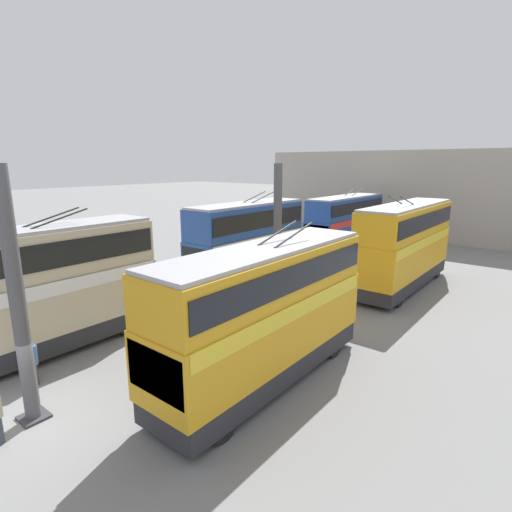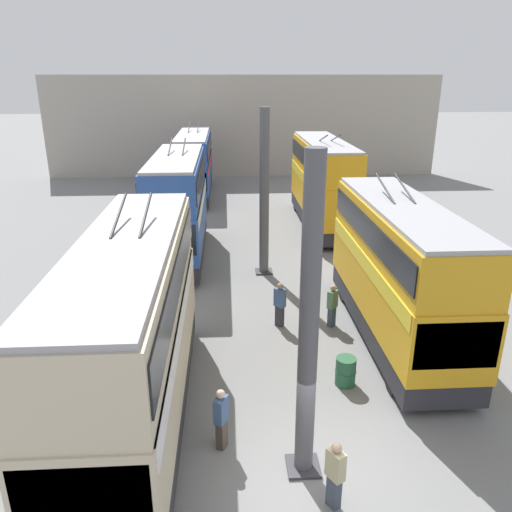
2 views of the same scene
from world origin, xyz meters
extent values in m
plane|color=slate|center=(0.00, 0.00, 0.00)|extent=(240.00, 240.00, 0.00)
cube|color=#A8A093|center=(37.84, 0.00, 4.51)|extent=(0.50, 36.00, 9.01)
cylinder|color=#4C4C51|center=(0.40, 0.00, 3.85)|extent=(0.44, 0.44, 7.70)
cube|color=#333338|center=(0.40, 0.00, 0.04)|extent=(0.80, 0.80, 0.08)
cylinder|color=#4C4C51|center=(13.21, 0.00, 3.85)|extent=(0.44, 0.44, 7.70)
cube|color=#333338|center=(13.21, 0.00, 0.04)|extent=(0.80, 0.80, 0.08)
cylinder|color=black|center=(3.30, -5.26, 0.51)|extent=(1.02, 0.30, 1.02)
cylinder|color=black|center=(3.30, -3.16, 0.51)|extent=(1.02, 0.30, 1.02)
cylinder|color=black|center=(9.83, -5.26, 0.51)|extent=(1.02, 0.30, 1.02)
cylinder|color=black|center=(9.83, -3.16, 0.51)|extent=(1.02, 0.30, 1.02)
cube|color=#28282D|center=(6.67, -4.21, 0.67)|extent=(9.34, 2.45, 0.78)
cube|color=gold|center=(6.67, -4.21, 2.13)|extent=(9.53, 2.50, 2.15)
cube|color=yellow|center=(6.67, -4.21, 2.93)|extent=(9.24, 2.54, 0.55)
cube|color=gold|center=(6.67, -4.21, 4.01)|extent=(9.44, 2.43, 1.60)
cube|color=black|center=(6.67, -4.21, 4.09)|extent=(9.15, 2.51, 0.88)
cube|color=#9E9EA3|center=(6.67, -4.21, 4.88)|extent=(9.34, 2.25, 0.14)
cube|color=black|center=(1.96, -4.21, 2.35)|extent=(0.12, 2.30, 1.38)
cylinder|color=#282828|center=(7.86, -4.56, 5.24)|extent=(2.35, 0.07, 0.65)
cylinder|color=#282828|center=(7.86, -3.86, 5.24)|extent=(2.35, 0.07, 0.65)
cylinder|color=black|center=(24.76, -5.26, 0.55)|extent=(1.09, 0.30, 1.09)
cylinder|color=black|center=(24.76, -3.16, 0.55)|extent=(1.09, 0.30, 1.09)
cylinder|color=black|center=(17.30, -5.26, 0.55)|extent=(1.09, 0.30, 1.09)
cylinder|color=black|center=(17.30, -3.16, 0.55)|extent=(1.09, 0.30, 1.09)
cube|color=#28282D|center=(20.93, -4.21, 0.70)|extent=(10.25, 2.45, 0.80)
cube|color=gold|center=(20.93, -4.21, 2.24)|extent=(10.46, 2.50, 2.29)
cube|color=yellow|center=(20.93, -4.21, 3.11)|extent=(10.15, 2.54, 0.55)
cube|color=gold|center=(20.93, -4.21, 4.28)|extent=(10.35, 2.43, 1.78)
cube|color=black|center=(20.93, -4.21, 4.36)|extent=(10.04, 2.51, 0.98)
cube|color=#9E9EA3|center=(20.93, -4.21, 5.23)|extent=(10.25, 2.25, 0.14)
cube|color=black|center=(26.10, -4.21, 2.47)|extent=(0.12, 2.30, 1.47)
cylinder|color=#282828|center=(19.63, -4.56, 5.59)|extent=(2.35, 0.07, 0.65)
cylinder|color=#282828|center=(19.63, -3.86, 5.59)|extent=(2.35, 0.07, 0.65)
cylinder|color=black|center=(5.90, 3.16, 0.51)|extent=(1.02, 0.30, 1.02)
cylinder|color=black|center=(5.90, 5.26, 0.51)|extent=(1.02, 0.30, 1.02)
cube|color=#28282D|center=(2.41, 4.21, 0.67)|extent=(9.98, 2.45, 0.78)
cube|color=beige|center=(2.41, 4.21, 2.17)|extent=(10.18, 2.50, 2.22)
cube|color=white|center=(2.41, 4.21, 3.00)|extent=(9.88, 2.54, 0.55)
cube|color=beige|center=(2.41, 4.21, 4.20)|extent=(10.08, 2.43, 1.84)
cube|color=black|center=(2.41, 4.21, 4.29)|extent=(9.77, 2.51, 1.01)
cube|color=#9E9EA3|center=(2.41, 4.21, 5.19)|extent=(9.98, 2.25, 0.14)
cylinder|color=#282828|center=(3.68, 3.86, 5.55)|extent=(2.35, 0.07, 0.65)
cylinder|color=#282828|center=(3.68, 4.56, 5.55)|extent=(2.35, 0.07, 0.65)
cylinder|color=black|center=(12.57, 3.16, 0.50)|extent=(0.99, 0.30, 0.99)
cylinder|color=black|center=(12.57, 5.26, 0.50)|extent=(0.99, 0.30, 0.99)
cylinder|color=black|center=(18.74, 3.16, 0.50)|extent=(0.99, 0.30, 0.99)
cylinder|color=black|center=(18.74, 5.26, 0.50)|extent=(0.99, 0.30, 0.99)
cube|color=#28282D|center=(15.76, 4.21, 0.66)|extent=(8.99, 2.45, 0.77)
cube|color=#234793|center=(15.76, 4.21, 2.14)|extent=(9.17, 2.50, 2.19)
cube|color=silver|center=(15.76, 4.21, 2.96)|extent=(8.90, 2.54, 0.55)
cube|color=#234793|center=(15.76, 4.21, 4.17)|extent=(9.08, 2.43, 1.88)
cube|color=black|center=(15.76, 4.21, 4.26)|extent=(8.81, 2.51, 1.03)
cube|color=#9E9EA3|center=(15.76, 4.21, 5.18)|extent=(8.99, 2.25, 0.14)
cube|color=black|center=(11.23, 4.21, 2.36)|extent=(0.12, 2.30, 1.40)
cylinder|color=#282828|center=(16.90, 3.86, 5.54)|extent=(2.35, 0.07, 0.65)
cylinder|color=#282828|center=(16.90, 4.56, 5.54)|extent=(2.35, 0.07, 0.65)
cylinder|color=black|center=(25.88, 3.16, 0.47)|extent=(0.93, 0.30, 0.93)
cylinder|color=black|center=(25.88, 5.26, 0.47)|extent=(0.93, 0.30, 0.93)
cylinder|color=black|center=(33.63, 3.16, 0.47)|extent=(0.93, 0.30, 0.93)
cylinder|color=black|center=(33.63, 5.26, 0.47)|extent=(0.93, 0.30, 0.93)
cube|color=#28282D|center=(29.85, 4.21, 0.64)|extent=(10.53, 2.45, 0.76)
cube|color=#234793|center=(29.85, 4.21, 1.98)|extent=(10.75, 2.50, 1.92)
cube|color=red|center=(29.85, 4.21, 2.66)|extent=(10.42, 2.54, 0.55)
cube|color=#234793|center=(29.85, 4.21, 3.81)|extent=(10.64, 2.43, 1.74)
cube|color=black|center=(29.85, 4.21, 3.90)|extent=(10.32, 2.51, 0.96)
cube|color=#9E9EA3|center=(29.85, 4.21, 4.75)|extent=(10.53, 2.25, 0.14)
cube|color=black|center=(24.54, 4.21, 2.17)|extent=(0.12, 2.30, 1.23)
cylinder|color=#282828|center=(31.20, 3.86, 5.11)|extent=(2.35, 0.07, 0.65)
cylinder|color=#282828|center=(31.20, 4.56, 5.11)|extent=(2.35, 0.07, 0.65)
cube|color=#2D2D33|center=(7.72, -0.19, 0.41)|extent=(0.35, 0.36, 0.82)
cube|color=#3D5684|center=(7.72, -0.19, 1.17)|extent=(0.46, 0.47, 0.71)
sphere|color=#A37A5B|center=(7.72, -0.19, 1.64)|extent=(0.23, 0.23, 0.23)
cube|color=#473D33|center=(1.24, 1.97, 0.40)|extent=(0.36, 0.31, 0.80)
cube|color=#3D5684|center=(1.24, 1.97, 1.15)|extent=(0.48, 0.41, 0.69)
sphere|color=beige|center=(1.24, 1.97, 1.61)|extent=(0.23, 0.23, 0.23)
cube|color=#384251|center=(7.58, -2.15, 0.39)|extent=(0.36, 0.35, 0.78)
cube|color=#4C7051|center=(7.58, -2.15, 1.12)|extent=(0.47, 0.46, 0.68)
sphere|color=#A37A5B|center=(7.58, -2.15, 1.57)|extent=(0.22, 0.22, 0.22)
cylinder|color=#235638|center=(3.80, -1.81, 0.46)|extent=(0.62, 0.62, 0.91)
cylinder|color=#235638|center=(3.80, -1.81, 0.46)|extent=(0.65, 0.65, 0.04)
camera|label=1|loc=(-3.78, -12.19, 7.69)|focal=28.00mm
camera|label=2|loc=(-9.15, 1.72, 9.00)|focal=35.00mm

